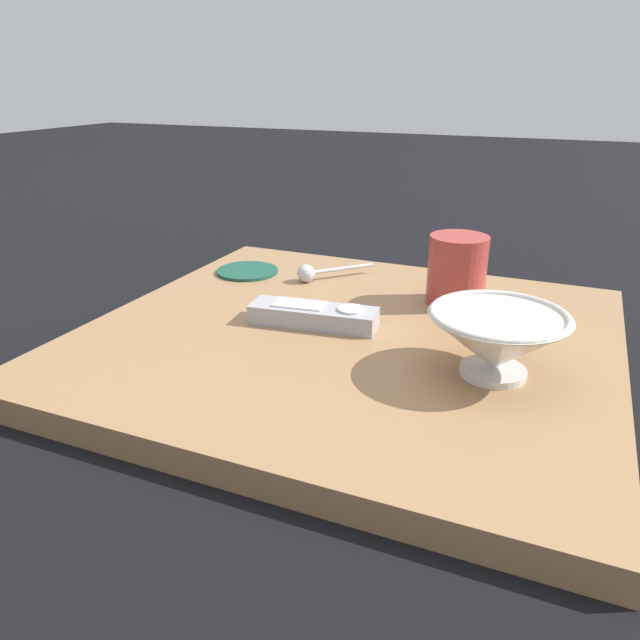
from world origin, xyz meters
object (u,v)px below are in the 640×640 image
object	(u,v)px
cereal_bowl	(496,340)
drink_coaster	(247,271)
coffee_mug	(457,270)
teaspoon	(312,273)
tv_remote_near	(314,315)

from	to	relation	value
cereal_bowl	drink_coaster	bearing A→B (deg)	-26.58
coffee_mug	teaspoon	world-z (taller)	coffee_mug
tv_remote_near	drink_coaster	distance (m)	0.25
teaspoon	tv_remote_near	xyz separation A→B (m)	(-0.07, 0.16, -0.00)
teaspoon	drink_coaster	distance (m)	0.12
drink_coaster	tv_remote_near	bearing A→B (deg)	140.17
drink_coaster	teaspoon	bearing A→B (deg)	-179.31
coffee_mug	tv_remote_near	size ratio (longest dim) A/B	0.58
coffee_mug	tv_remote_near	world-z (taller)	coffee_mug
cereal_bowl	drink_coaster	distance (m)	0.48
tv_remote_near	cereal_bowl	bearing A→B (deg)	166.99
coffee_mug	drink_coaster	world-z (taller)	coffee_mug
cereal_bowl	coffee_mug	distance (m)	0.22
teaspoon	drink_coaster	bearing A→B (deg)	0.69
cereal_bowl	tv_remote_near	size ratio (longest dim) A/B	0.88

